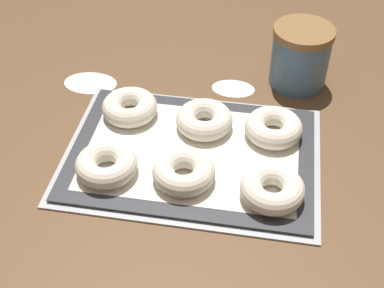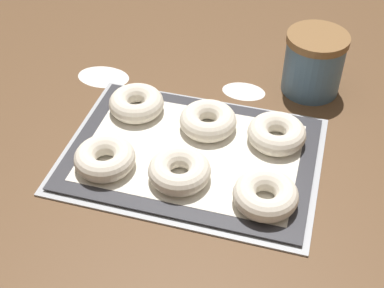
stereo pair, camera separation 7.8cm
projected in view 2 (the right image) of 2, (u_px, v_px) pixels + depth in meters
ground_plane at (196, 163)px, 1.00m from camera, size 2.80×2.80×0.00m
baking_tray at (192, 155)px, 1.01m from camera, size 0.48×0.35×0.01m
baking_mat at (192, 152)px, 1.01m from camera, size 0.46×0.32×0.00m
bagel_front_left at (105, 158)px, 0.97m from camera, size 0.11×0.11×0.04m
bagel_front_center at (179, 171)px, 0.94m from camera, size 0.11×0.11×0.04m
bagel_front_right at (266, 195)px, 0.90m from camera, size 0.11×0.11×0.04m
bagel_back_left at (136, 103)px, 1.09m from camera, size 0.11×0.11×0.04m
bagel_back_center at (206, 120)px, 1.05m from camera, size 0.11×0.11×0.04m
bagel_back_right at (277, 133)px, 1.02m from camera, size 0.11×0.11×0.04m
flour_canister at (314, 63)px, 1.13m from camera, size 0.13×0.13×0.13m
flour_patch_near at (103, 76)px, 1.21m from camera, size 0.12×0.08×0.00m
flour_patch_far at (244, 91)px, 1.17m from camera, size 0.09×0.06×0.00m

